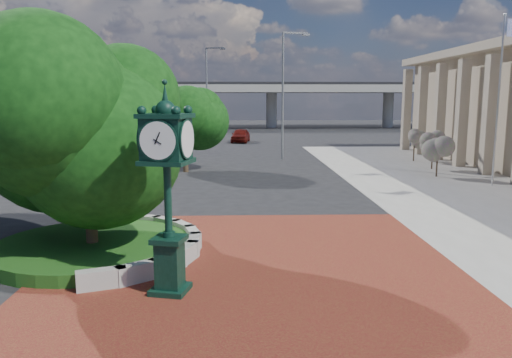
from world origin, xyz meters
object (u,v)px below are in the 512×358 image
(parked_car, at_px, (241,135))
(street_lamp_near, at_px, (286,86))
(street_lamp_far, at_px, (209,88))
(flagpole_b, at_px, (498,100))
(post_clock, at_px, (167,181))

(parked_car, height_order, street_lamp_near, street_lamp_near)
(street_lamp_near, bearing_deg, street_lamp_far, 115.02)
(parked_car, bearing_deg, flagpole_b, -56.99)
(parked_car, xyz_separation_m, flagpole_b, (14.13, -29.23, 4.03))
(parked_car, height_order, street_lamp_far, street_lamp_far)
(post_clock, bearing_deg, street_lamp_near, 79.14)
(flagpole_b, distance_m, street_lamp_near, 16.83)
(parked_car, relative_size, street_lamp_far, 0.44)
(street_lamp_near, relative_size, street_lamp_far, 0.97)
(post_clock, xyz_separation_m, street_lamp_far, (-1.63, 43.33, 3.18))
(post_clock, xyz_separation_m, flagpole_b, (15.93, 15.14, 1.93))
(flagpole_b, relative_size, street_lamp_near, 0.93)
(post_clock, relative_size, parked_car, 1.15)
(street_lamp_near, height_order, street_lamp_far, street_lamp_far)
(street_lamp_near, xyz_separation_m, street_lamp_far, (-7.04, 15.09, 0.16))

